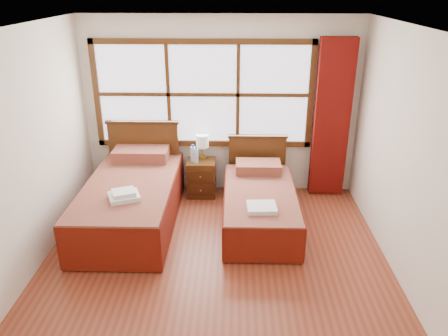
{
  "coord_description": "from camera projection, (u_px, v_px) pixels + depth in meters",
  "views": [
    {
      "loc": [
        0.21,
        -3.96,
        2.99
      ],
      "look_at": [
        0.09,
        0.7,
        1.0
      ],
      "focal_mm": 35.0,
      "sensor_mm": 36.0,
      "label": 1
    }
  ],
  "objects": [
    {
      "name": "floor",
      "position": [
        214.0,
        276.0,
        4.82
      ],
      "size": [
        4.5,
        4.5,
        0.0
      ],
      "primitive_type": "plane",
      "color": "brown",
      "rests_on": "ground"
    },
    {
      "name": "ceiling",
      "position": [
        212.0,
        31.0,
        3.8
      ],
      "size": [
        4.5,
        4.5,
        0.0
      ],
      "primitive_type": "plane",
      "rotation": [
        3.14,
        0.0,
        0.0
      ],
      "color": "white",
      "rests_on": "wall_back"
    },
    {
      "name": "wall_back",
      "position": [
        221.0,
        107.0,
        6.38
      ],
      "size": [
        4.0,
        0.0,
        4.0
      ],
      "primitive_type": "plane",
      "rotation": [
        1.57,
        0.0,
        0.0
      ],
      "color": "silver",
      "rests_on": "floor"
    },
    {
      "name": "wall_left",
      "position": [
        13.0,
        166.0,
        4.36
      ],
      "size": [
        0.0,
        4.5,
        4.5
      ],
      "primitive_type": "plane",
      "rotation": [
        1.57,
        0.0,
        1.57
      ],
      "color": "silver",
      "rests_on": "floor"
    },
    {
      "name": "wall_right",
      "position": [
        417.0,
        170.0,
        4.26
      ],
      "size": [
        0.0,
        4.5,
        4.5
      ],
      "primitive_type": "plane",
      "rotation": [
        1.57,
        0.0,
        -1.57
      ],
      "color": "silver",
      "rests_on": "floor"
    },
    {
      "name": "window",
      "position": [
        203.0,
        94.0,
        6.27
      ],
      "size": [
        3.16,
        0.06,
        1.56
      ],
      "color": "white",
      "rests_on": "wall_back"
    },
    {
      "name": "curtain",
      "position": [
        332.0,
        120.0,
        6.26
      ],
      "size": [
        0.5,
        0.16,
        2.3
      ],
      "primitive_type": "cube",
      "color": "maroon",
      "rests_on": "wall_back"
    },
    {
      "name": "bed_left",
      "position": [
        132.0,
        198.0,
        5.81
      ],
      "size": [
        1.15,
        2.22,
        1.12
      ],
      "color": "#381E0B",
      "rests_on": "floor"
    },
    {
      "name": "bed_right",
      "position": [
        260.0,
        203.0,
        5.8
      ],
      "size": [
        0.94,
        1.96,
        0.91
      ],
      "color": "#381E0B",
      "rests_on": "floor"
    },
    {
      "name": "nightstand",
      "position": [
        202.0,
        178.0,
        6.55
      ],
      "size": [
        0.42,
        0.41,
        0.55
      ],
      "color": "#492910",
      "rests_on": "floor"
    },
    {
      "name": "towels_left",
      "position": [
        124.0,
        195.0,
        5.21
      ],
      "size": [
        0.44,
        0.42,
        0.1
      ],
      "rotation": [
        0.0,
        0.0,
        0.38
      ],
      "color": "white",
      "rests_on": "bed_left"
    },
    {
      "name": "towels_right",
      "position": [
        262.0,
        207.0,
        5.2
      ],
      "size": [
        0.36,
        0.32,
        0.05
      ],
      "rotation": [
        0.0,
        0.0,
        0.05
      ],
      "color": "white",
      "rests_on": "bed_right"
    },
    {
      "name": "lamp",
      "position": [
        202.0,
        142.0,
        6.45
      ],
      "size": [
        0.19,
        0.19,
        0.36
      ],
      "color": "gold",
      "rests_on": "nightstand"
    },
    {
      "name": "bottle_near",
      "position": [
        193.0,
        154.0,
        6.39
      ],
      "size": [
        0.07,
        0.07,
        0.26
      ],
      "color": "#BFDCF5",
      "rests_on": "nightstand"
    },
    {
      "name": "bottle_far",
      "position": [
        196.0,
        156.0,
        6.34
      ],
      "size": [
        0.06,
        0.06,
        0.23
      ],
      "color": "#BFDCF5",
      "rests_on": "nightstand"
    }
  ]
}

